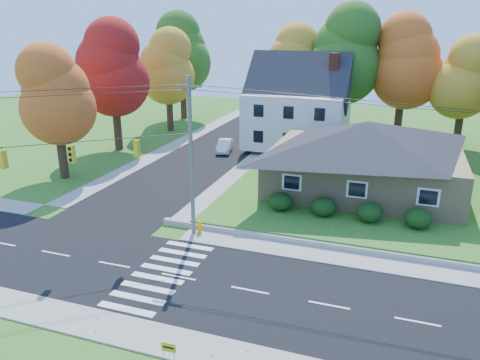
% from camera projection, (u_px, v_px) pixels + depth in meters
% --- Properties ---
extents(ground, '(120.00, 120.00, 0.00)m').
position_uv_depth(ground, '(179.00, 277.00, 24.92)').
color(ground, '#3D7923').
extents(road_main, '(90.00, 8.00, 0.02)m').
position_uv_depth(road_main, '(179.00, 277.00, 24.91)').
color(road_main, black).
rests_on(road_main, ground).
extents(road_cross, '(8.00, 44.00, 0.02)m').
position_uv_depth(road_cross, '(219.00, 148.00, 50.68)').
color(road_cross, black).
rests_on(road_cross, ground).
extents(sidewalk_north, '(90.00, 2.00, 0.08)m').
position_uv_depth(sidewalk_north, '(214.00, 238.00, 29.38)').
color(sidewalk_north, '#9C9A90').
rests_on(sidewalk_north, ground).
extents(sidewalk_south, '(90.00, 2.00, 0.08)m').
position_uv_depth(sidewalk_south, '(127.00, 332.00, 20.43)').
color(sidewalk_south, '#9C9A90').
rests_on(sidewalk_south, ground).
extents(lawn, '(30.00, 30.00, 0.50)m').
position_uv_depth(lawn, '(428.00, 180.00, 39.55)').
color(lawn, '#3D7923').
rests_on(lawn, ground).
extents(ranch_house, '(14.60, 10.60, 5.40)m').
position_uv_depth(ranch_house, '(365.00, 155.00, 35.68)').
color(ranch_house, tan).
rests_on(ranch_house, lawn).
extents(colonial_house, '(10.40, 8.40, 9.60)m').
position_uv_depth(colonial_house, '(298.00, 107.00, 48.49)').
color(colonial_house, silver).
rests_on(colonial_house, lawn).
extents(hedge_row, '(10.70, 1.70, 1.27)m').
position_uv_depth(hedge_row, '(346.00, 209.00, 30.97)').
color(hedge_row, '#163A10').
rests_on(hedge_row, lawn).
extents(traffic_infrastructure, '(38.10, 10.66, 10.00)m').
position_uv_depth(traffic_infrastructure, '(184.00, 178.00, 24.53)').
color(traffic_infrastructure, '#666059').
rests_on(traffic_infrastructure, ground).
extents(tree_lot_0, '(6.72, 6.72, 12.51)m').
position_uv_depth(tree_lot_0, '(293.00, 65.00, 53.31)').
color(tree_lot_0, '#3F2A19').
rests_on(tree_lot_0, lawn).
extents(tree_lot_1, '(7.84, 7.84, 14.60)m').
position_uv_depth(tree_lot_1, '(346.00, 55.00, 50.12)').
color(tree_lot_1, '#3F2A19').
rests_on(tree_lot_1, lawn).
extents(tree_lot_2, '(7.28, 7.28, 13.56)m').
position_uv_depth(tree_lot_2, '(405.00, 62.00, 49.34)').
color(tree_lot_2, '#3F2A19').
rests_on(tree_lot_2, lawn).
extents(tree_lot_3, '(6.16, 6.16, 11.47)m').
position_uv_depth(tree_lot_3, '(466.00, 78.00, 46.98)').
color(tree_lot_3, '#3F2A19').
rests_on(tree_lot_3, lawn).
extents(tree_west_0, '(6.16, 6.16, 11.47)m').
position_uv_depth(tree_west_0, '(55.00, 96.00, 38.70)').
color(tree_west_0, '#3F2A19').
rests_on(tree_west_0, ground).
extents(tree_west_1, '(7.28, 7.28, 13.56)m').
position_uv_depth(tree_west_1, '(113.00, 69.00, 47.54)').
color(tree_west_1, '#3F2A19').
rests_on(tree_west_1, ground).
extents(tree_west_2, '(6.72, 6.72, 12.51)m').
position_uv_depth(tree_west_2, '(168.00, 67.00, 56.38)').
color(tree_west_2, '#3F2A19').
rests_on(tree_west_2, ground).
extents(tree_west_3, '(7.84, 7.84, 14.60)m').
position_uv_depth(tree_west_3, '(182.00, 52.00, 63.75)').
color(tree_west_3, '#3F2A19').
rests_on(tree_west_3, ground).
extents(white_car, '(2.17, 4.09, 1.28)m').
position_uv_depth(white_car, '(225.00, 146.00, 48.97)').
color(white_car, silver).
rests_on(white_car, road_cross).
extents(fire_hydrant, '(0.51, 0.40, 0.89)m').
position_uv_depth(fire_hydrant, '(200.00, 227.00, 29.97)').
color(fire_hydrant, '#FFB604').
rests_on(fire_hydrant, ground).
extents(yard_sign, '(0.64, 0.05, 0.80)m').
position_uv_depth(yard_sign, '(169.00, 348.00, 18.63)').
color(yard_sign, black).
rests_on(yard_sign, ground).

